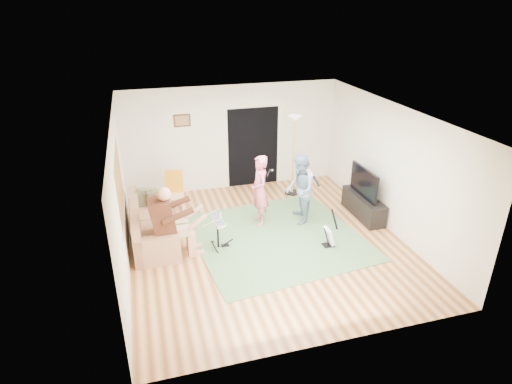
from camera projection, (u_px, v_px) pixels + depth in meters
floor at (266, 242)px, 8.90m from camera, size 6.00×6.00×0.00m
walls at (267, 182)px, 8.34m from camera, size 5.50×6.00×2.70m
ceiling at (268, 114)px, 7.78m from camera, size 6.00×6.00×0.00m
window_blinds at (119, 184)px, 7.75m from camera, size 0.00×2.05×2.05m
doorway at (253, 147)px, 11.21m from camera, size 2.10×0.00×2.10m
picture_frame at (182, 120)px, 10.42m from camera, size 0.42×0.03×0.32m
area_rug at (277, 237)px, 9.06m from camera, size 3.70×3.66×0.02m
sofa at (150, 229)px, 8.83m from camera, size 0.86×2.09×0.84m
drummer at (174, 229)px, 8.25m from camera, size 0.94×0.53×1.45m
drum_kit at (218, 235)px, 8.57m from camera, size 0.37×0.66×0.68m
singer at (260, 190)px, 9.33m from camera, size 0.38×0.58×1.59m
microphone at (269, 173)px, 9.22m from camera, size 0.06×0.06×0.24m
guitarist at (300, 190)px, 9.38m from camera, size 0.75×0.88×1.58m
guitar_held at (309, 177)px, 9.31m from camera, size 0.23×0.61×0.26m
guitar_spare at (329, 236)px, 8.65m from camera, size 0.30×0.27×0.84m
torchiere_lamp at (294, 141)px, 10.53m from camera, size 0.37×0.37×2.05m
dining_chair at (175, 198)px, 9.98m from camera, size 0.48×0.50×1.00m
tv_cabinet at (363, 206)px, 9.86m from camera, size 0.40×1.40×0.50m
television at (364, 182)px, 9.60m from camera, size 0.06×1.10×0.66m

